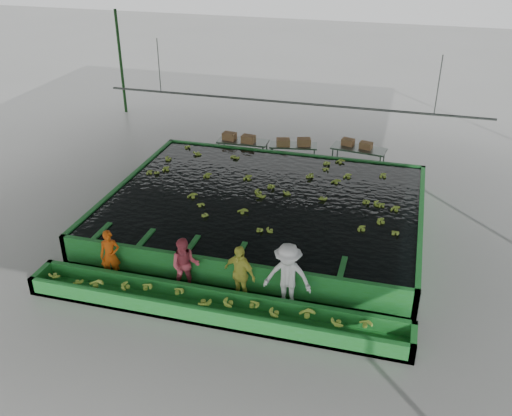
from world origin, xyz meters
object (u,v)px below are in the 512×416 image
(worker_a, at_px, (110,255))
(packing_table_right, at_px, (358,159))
(worker_c, at_px, (240,274))
(packing_table_mid, at_px, (293,155))
(box_stack_mid, at_px, (293,145))
(worker_d, at_px, (288,277))
(box_stack_left, at_px, (239,141))
(worker_b, at_px, (185,266))
(sorting_trough, at_px, (213,307))
(flotation_tank, at_px, (264,209))
(packing_table_left, at_px, (243,151))
(box_stack_right, at_px, (357,147))

(worker_a, height_order, packing_table_right, worker_a)
(worker_c, xyz_separation_m, packing_table_mid, (-0.57, 9.17, -0.40))
(worker_c, relative_size, box_stack_mid, 1.24)
(worker_d, bearing_deg, box_stack_left, 112.48)
(packing_table_mid, relative_size, box_stack_left, 1.40)
(packing_table_right, distance_m, box_stack_left, 4.77)
(worker_a, height_order, box_stack_left, worker_a)
(packing_table_right, bearing_deg, box_stack_mid, -175.52)
(worker_a, bearing_deg, packing_table_mid, 47.26)
(box_stack_mid, bearing_deg, packing_table_mid, 107.38)
(worker_b, bearing_deg, box_stack_mid, 66.17)
(packing_table_mid, xyz_separation_m, box_stack_left, (-2.16, -0.34, 0.49))
(sorting_trough, xyz_separation_m, worker_a, (-3.23, 0.80, 0.50))
(packing_table_right, distance_m, box_stack_mid, 2.58)
(flotation_tank, xyz_separation_m, packing_table_left, (-2.10, 4.60, 0.01))
(sorting_trough, relative_size, worker_b, 6.25)
(sorting_trough, bearing_deg, worker_a, 166.10)
(worker_d, relative_size, box_stack_mid, 1.42)
(worker_b, distance_m, worker_c, 1.50)
(packing_table_left, bearing_deg, flotation_tank, -65.44)
(worker_b, bearing_deg, box_stack_left, 80.07)
(packing_table_right, bearing_deg, worker_c, -102.16)
(worker_b, xyz_separation_m, packing_table_mid, (0.93, 9.17, -0.37))
(worker_c, relative_size, packing_table_right, 0.80)
(worker_c, xyz_separation_m, packing_table_left, (-2.58, 8.90, -0.37))
(flotation_tank, height_order, packing_table_right, packing_table_right)
(sorting_trough, distance_m, packing_table_right, 10.39)
(flotation_tank, height_order, worker_c, worker_c)
(worker_b, xyz_separation_m, worker_d, (2.77, 0.00, 0.15))
(sorting_trough, xyz_separation_m, packing_table_mid, (-0.10, 9.97, 0.18))
(sorting_trough, xyz_separation_m, packing_table_right, (2.48, 10.09, 0.22))
(box_stack_right, bearing_deg, packing_table_right, -43.48)
(flotation_tank, xyz_separation_m, box_stack_left, (-2.25, 4.53, 0.47))
(worker_a, height_order, packing_table_left, worker_a)
(packing_table_left, bearing_deg, worker_d, -66.63)
(flotation_tank, xyz_separation_m, worker_c, (0.48, -4.30, 0.38))
(worker_b, height_order, packing_table_right, worker_b)
(flotation_tank, height_order, worker_a, worker_a)
(worker_d, height_order, packing_table_left, worker_d)
(flotation_tank, distance_m, box_stack_mid, 4.81)
(worker_a, distance_m, packing_table_right, 10.91)
(worker_b, xyz_separation_m, packing_table_left, (-1.08, 8.90, -0.34))
(flotation_tank, relative_size, box_stack_right, 8.33)
(flotation_tank, height_order, box_stack_right, box_stack_right)
(sorting_trough, bearing_deg, worker_b, 142.10)
(flotation_tank, bearing_deg, packing_table_left, 114.56)
(worker_d, height_order, box_stack_right, worker_d)
(flotation_tank, height_order, sorting_trough, flotation_tank)
(worker_b, height_order, packing_table_left, worker_b)
(sorting_trough, relative_size, box_stack_mid, 7.48)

